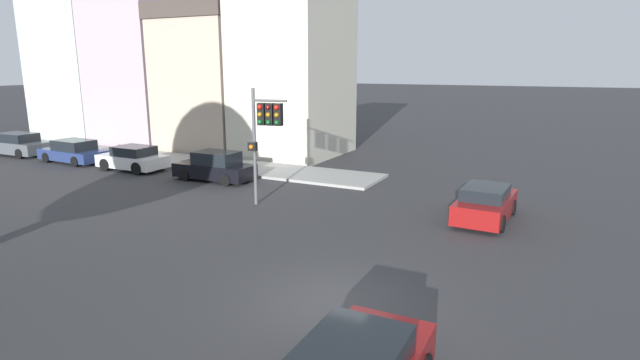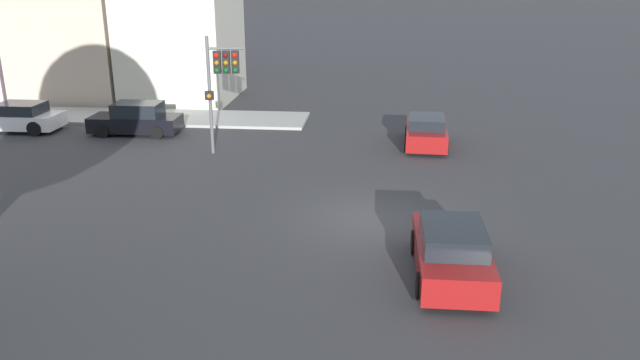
{
  "view_description": "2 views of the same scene",
  "coord_description": "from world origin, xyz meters",
  "px_view_note": "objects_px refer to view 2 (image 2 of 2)",
  "views": [
    {
      "loc": [
        -10.4,
        -4.86,
        5.74
      ],
      "look_at": [
        2.94,
        1.88,
        2.32
      ],
      "focal_mm": 28.0,
      "sensor_mm": 36.0,
      "label": 1
    },
    {
      "loc": [
        -18.19,
        -0.17,
        7.46
      ],
      "look_at": [
        0.06,
        1.61,
        1.21
      ],
      "focal_mm": 35.0,
      "sensor_mm": 36.0,
      "label": 2
    }
  ],
  "objects_px": {
    "traffic_signal": "(221,71)",
    "crossing_car_1": "(426,132)",
    "parked_car_1": "(20,118)",
    "crossing_car_0": "(451,252)",
    "parked_car_0": "(136,119)"
  },
  "relations": [
    {
      "from": "traffic_signal",
      "to": "parked_car_1",
      "type": "bearing_deg",
      "value": -113.3
    },
    {
      "from": "crossing_car_1",
      "to": "parked_car_1",
      "type": "xyz_separation_m",
      "value": [
        0.8,
        19.26,
        0.01
      ]
    },
    {
      "from": "traffic_signal",
      "to": "crossing_car_1",
      "type": "bearing_deg",
      "value": 94.5
    },
    {
      "from": "crossing_car_0",
      "to": "traffic_signal",
      "type": "bearing_deg",
      "value": 38.46
    },
    {
      "from": "crossing_car_1",
      "to": "parked_car_0",
      "type": "relative_size",
      "value": 0.94
    },
    {
      "from": "crossing_car_0",
      "to": "parked_car_0",
      "type": "height_order",
      "value": "parked_car_0"
    },
    {
      "from": "crossing_car_1",
      "to": "parked_car_0",
      "type": "xyz_separation_m",
      "value": [
        0.81,
        13.48,
        0.05
      ]
    },
    {
      "from": "crossing_car_0",
      "to": "crossing_car_1",
      "type": "xyz_separation_m",
      "value": [
        12.38,
        -0.16,
        -0.04
      ]
    },
    {
      "from": "parked_car_1",
      "to": "crossing_car_0",
      "type": "bearing_deg",
      "value": 145.17
    },
    {
      "from": "crossing_car_0",
      "to": "parked_car_1",
      "type": "relative_size",
      "value": 1.03
    },
    {
      "from": "parked_car_0",
      "to": "parked_car_1",
      "type": "bearing_deg",
      "value": -0.75
    },
    {
      "from": "parked_car_1",
      "to": "crossing_car_1",
      "type": "bearing_deg",
      "value": 177.41
    },
    {
      "from": "traffic_signal",
      "to": "parked_car_0",
      "type": "bearing_deg",
      "value": -128.28
    },
    {
      "from": "crossing_car_1",
      "to": "crossing_car_0",
      "type": "bearing_deg",
      "value": -178.06
    },
    {
      "from": "crossing_car_1",
      "to": "parked_car_1",
      "type": "height_order",
      "value": "parked_car_1"
    }
  ]
}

